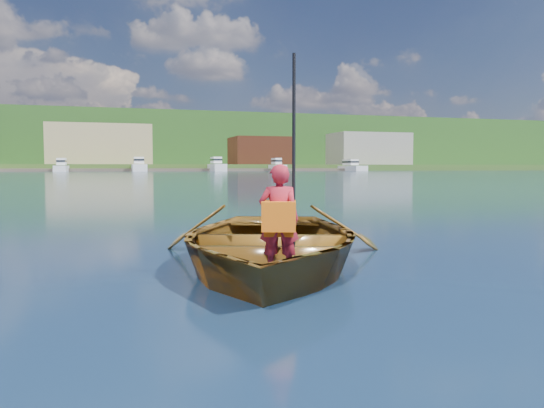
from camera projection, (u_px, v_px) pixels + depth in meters
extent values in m
plane|color=#122449|center=(203.00, 287.00, 5.29)|extent=(600.00, 600.00, 0.00)
imported|color=brown|center=(268.00, 242.00, 6.31)|extent=(4.35, 5.13, 0.90)
imported|color=#AE1E2F|center=(279.00, 219.00, 5.38)|extent=(0.47, 0.38, 1.12)
cube|color=orange|center=(279.00, 217.00, 5.26)|extent=(0.35, 0.20, 0.30)
cube|color=orange|center=(279.00, 215.00, 5.50)|extent=(0.35, 0.18, 0.30)
cube|color=orange|center=(279.00, 233.00, 5.39)|extent=(0.35, 0.30, 0.05)
cylinder|color=black|center=(294.00, 164.00, 5.49)|extent=(0.05, 0.05, 2.26)
cube|color=#335222|center=(118.00, 168.00, 186.97)|extent=(400.00, 80.00, 2.00)
cube|color=#2E4F1E|center=(117.00, 145.00, 234.10)|extent=(400.00, 100.00, 22.00)
cube|color=brown|center=(89.00, 170.00, 144.66)|extent=(160.05, 7.78, 0.80)
cube|color=tan|center=(100.00, 145.00, 161.15)|extent=(30.00, 16.00, 12.00)
cube|color=brown|center=(259.00, 151.00, 175.41)|extent=(18.00, 16.00, 9.00)
cube|color=gray|center=(368.00, 149.00, 186.66)|extent=(26.00, 16.00, 11.00)
cube|color=white|center=(61.00, 169.00, 137.99)|extent=(3.04, 10.84, 1.74)
cube|color=white|center=(62.00, 162.00, 138.89)|extent=(2.12, 4.88, 1.80)
cube|color=black|center=(62.00, 161.00, 138.88)|extent=(2.19, 5.10, 0.50)
cube|color=white|center=(139.00, 168.00, 143.54)|extent=(3.71, 13.26, 2.14)
cube|color=white|center=(139.00, 160.00, 144.66)|extent=(2.60, 5.97, 1.80)
cube|color=black|center=(139.00, 160.00, 144.65)|extent=(2.67, 6.23, 0.50)
cube|color=white|center=(217.00, 168.00, 149.59)|extent=(3.41, 12.19, 2.26)
cube|color=white|center=(216.00, 160.00, 150.60)|extent=(2.39, 5.48, 1.80)
cube|color=black|center=(216.00, 160.00, 150.60)|extent=(2.46, 5.73, 0.50)
cube|color=white|center=(277.00, 168.00, 154.67)|extent=(2.76, 9.85, 2.01)
cube|color=white|center=(276.00, 161.00, 155.46)|extent=(1.93, 4.43, 1.80)
cube|color=black|center=(276.00, 161.00, 155.46)|extent=(1.99, 4.63, 0.50)
cube|color=white|center=(352.00, 169.00, 161.44)|extent=(3.79, 13.54, 1.75)
cube|color=white|center=(350.00, 162.00, 162.59)|extent=(2.65, 6.09, 1.80)
cube|color=black|center=(350.00, 162.00, 162.59)|extent=(2.73, 6.36, 0.50)
cylinder|color=#382314|center=(360.00, 144.00, 263.48)|extent=(0.80, 0.80, 2.60)
sphere|color=#285B1B|center=(360.00, 137.00, 263.23)|extent=(4.86, 4.86, 4.86)
cylinder|color=#382314|center=(174.00, 129.00, 276.63)|extent=(0.80, 0.80, 3.55)
sphere|color=#285B1B|center=(174.00, 120.00, 276.30)|extent=(6.63, 6.63, 6.63)
cylinder|color=#382314|center=(340.00, 140.00, 272.27)|extent=(0.80, 0.80, 3.32)
sphere|color=#285B1B|center=(340.00, 131.00, 271.96)|extent=(6.20, 6.20, 6.20)
cylinder|color=#382314|center=(315.00, 136.00, 278.56)|extent=(0.80, 0.80, 3.93)
sphere|color=#285B1B|center=(315.00, 126.00, 278.19)|extent=(7.33, 7.33, 7.33)
cylinder|color=#382314|center=(426.00, 152.00, 250.05)|extent=(0.80, 0.80, 2.48)
sphere|color=#285B1B|center=(426.00, 145.00, 249.82)|extent=(4.62, 4.62, 4.62)
cylinder|color=#382314|center=(331.00, 143.00, 256.97)|extent=(0.80, 0.80, 3.53)
sphere|color=#285B1B|center=(331.00, 134.00, 256.64)|extent=(6.59, 6.59, 6.59)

